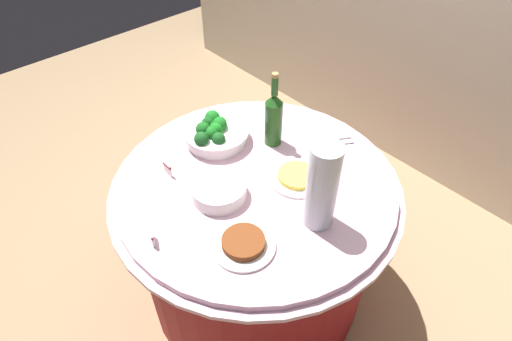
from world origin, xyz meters
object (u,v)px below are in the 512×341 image
Objects in this scene: food_plate_fried_egg at (297,177)px; food_plate_stir_fry at (243,244)px; serving_tongs at (333,142)px; wine_bottle at (274,118)px; plate_stack at (219,190)px; decorative_fruit_vase at (321,191)px; label_placard_front at (152,236)px; label_placard_mid at (168,168)px; broccoli_bowl at (215,133)px.

food_plate_stir_fry is (0.10, -0.37, 0.00)m from food_plate_fried_egg.
wine_bottle is at bearing -133.56° from serving_tongs.
plate_stack is 0.62× the size of decorative_fruit_vase.
decorative_fruit_vase is 6.18× the size of label_placard_front.
decorative_fruit_vase is at bearing 29.09° from plate_stack.
label_placard_mid is (-0.56, -0.26, -0.12)m from decorative_fruit_vase.
label_placard_mid is (-0.25, 0.23, 0.00)m from label_placard_front.
decorative_fruit_vase is at bearing 24.65° from label_placard_mid.
wine_bottle is at bearing 73.11° from label_placard_mid.
label_placard_front is (-0.31, -0.49, -0.12)m from decorative_fruit_vase.
wine_bottle is (-0.10, 0.37, 0.10)m from plate_stack.
food_plate_stir_fry reaches higher than food_plate_fried_egg.
label_placard_front is at bearing -122.55° from decorative_fruit_vase.
broccoli_bowl is at bearing 143.97° from plate_stack.
label_placard_front is (-0.22, -0.21, 0.02)m from food_plate_stir_fry.
serving_tongs is at bearing 85.73° from label_placard_front.
wine_bottle reaches higher than serving_tongs.
decorative_fruit_vase is 0.47m from serving_tongs.
food_plate_fried_egg is 0.60m from label_placard_front.
broccoli_bowl is at bearing -167.29° from food_plate_fried_egg.
decorative_fruit_vase is 0.26m from food_plate_fried_egg.
serving_tongs is 0.71m from label_placard_mid.
plate_stack is 0.31m from food_plate_fried_egg.
wine_bottle is at bearing 47.12° from broccoli_bowl.
broccoli_bowl is 0.58m from food_plate_stir_fry.
food_plate_fried_egg is 4.00× the size of label_placard_mid.
label_placard_mid is at bearing -82.94° from broccoli_bowl.
plate_stack is 0.62× the size of wine_bottle.
food_plate_fried_egg is at bearing 64.22° from plate_stack.
label_placard_front is at bearing -60.15° from broccoli_bowl.
broccoli_bowl is at bearing 97.06° from label_placard_mid.
wine_bottle reaches higher than label_placard_front.
serving_tongs is at bearing 46.44° from wine_bottle.
wine_bottle is 0.58m from food_plate_stir_fry.
wine_bottle is (0.17, 0.18, 0.08)m from broccoli_bowl.
decorative_fruit_vase is 2.14× the size of serving_tongs.
plate_stack is 0.40m from decorative_fruit_vase.
food_plate_fried_egg is (0.05, -0.28, 0.01)m from serving_tongs.
wine_bottle is 0.47m from decorative_fruit_vase.
label_placard_front is 0.34m from label_placard_mid.
broccoli_bowl reaches higher than label_placard_front.
plate_stack is 0.95× the size of food_plate_stir_fry.
serving_tongs is (0.18, 0.19, -0.12)m from wine_bottle.
decorative_fruit_vase is at bearing 57.45° from label_placard_front.
plate_stack is 0.57m from serving_tongs.
broccoli_bowl is at bearing -132.88° from wine_bottle.
serving_tongs is 2.89× the size of label_placard_front.
label_placard_mid reaches higher than serving_tongs.
broccoli_bowl is 1.27× the size of food_plate_stir_fry.
food_plate_stir_fry is (0.16, -0.65, 0.01)m from serving_tongs.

